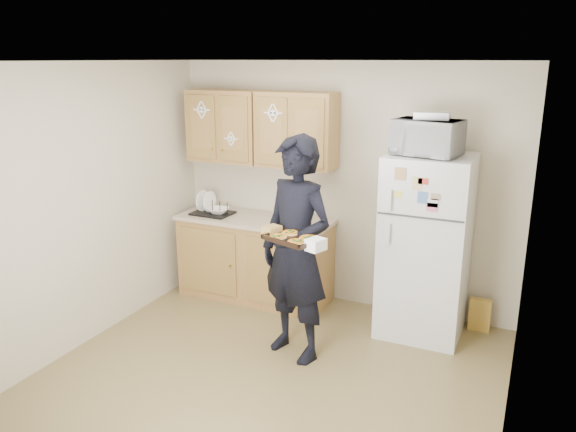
{
  "coord_description": "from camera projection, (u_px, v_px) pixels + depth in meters",
  "views": [
    {
      "loc": [
        1.84,
        -3.54,
        2.52
      ],
      "look_at": [
        0.01,
        0.45,
        1.28
      ],
      "focal_mm": 35.0,
      "sensor_mm": 36.0,
      "label": 1
    }
  ],
  "objects": [
    {
      "name": "foil_pan",
      "position": [
        432.0,
        116.0,
        4.82
      ],
      "size": [
        0.31,
        0.23,
        0.06
      ],
      "primitive_type": "cube",
      "rotation": [
        0.0,
        0.0,
        0.09
      ],
      "color": "silver",
      "rests_on": "microwave"
    },
    {
      "name": "soap_bottle",
      "position": [
        301.0,
        216.0,
        5.6
      ],
      "size": [
        0.1,
        0.1,
        0.2
      ],
      "primitive_type": "imported",
      "rotation": [
        0.0,
        0.0,
        0.13
      ],
      "color": "silver",
      "rests_on": "countertop"
    },
    {
      "name": "wall_back",
      "position": [
        342.0,
        186.0,
        5.75
      ],
      "size": [
        3.6,
        0.04,
        2.5
      ],
      "primitive_type": "cube",
      "color": "beige",
      "rests_on": "floor"
    },
    {
      "name": "wall_left",
      "position": [
        79.0,
        209.0,
        4.9
      ],
      "size": [
        0.04,
        3.6,
        2.5
      ],
      "primitive_type": "cube",
      "color": "beige",
      "rests_on": "floor"
    },
    {
      "name": "refrigerator",
      "position": [
        425.0,
        246.0,
        5.16
      ],
      "size": [
        0.75,
        0.7,
        1.7
      ],
      "primitive_type": "cube",
      "color": "silver",
      "rests_on": "floor"
    },
    {
      "name": "upper_cab_left",
      "position": [
        226.0,
        126.0,
        5.94
      ],
      "size": [
        0.8,
        0.33,
        0.75
      ],
      "primitive_type": "cube",
      "color": "brown",
      "rests_on": "wall_back"
    },
    {
      "name": "pizza_front_right",
      "position": [
        296.0,
        242.0,
        4.26
      ],
      "size": [
        0.14,
        0.14,
        0.02
      ],
      "primitive_type": "cylinder",
      "color": "orange",
      "rests_on": "baking_tray"
    },
    {
      "name": "dish_rack",
      "position": [
        212.0,
        207.0,
        6.02
      ],
      "size": [
        0.43,
        0.32,
        0.17
      ],
      "primitive_type": "cube",
      "rotation": [
        0.0,
        0.0,
        -0.03
      ],
      "color": "black",
      "rests_on": "countertop"
    },
    {
      "name": "person",
      "position": [
        296.0,
        250.0,
        4.71
      ],
      "size": [
        0.82,
        0.67,
        1.93
      ],
      "primitive_type": "imported",
      "rotation": [
        0.0,
        0.0,
        -0.33
      ],
      "color": "black",
      "rests_on": "floor"
    },
    {
      "name": "base_cabinet",
      "position": [
        255.0,
        259.0,
        6.04
      ],
      "size": [
        1.6,
        0.6,
        0.86
      ],
      "primitive_type": "cube",
      "color": "brown",
      "rests_on": "floor"
    },
    {
      "name": "bowl",
      "position": [
        219.0,
        211.0,
        6.0
      ],
      "size": [
        0.27,
        0.27,
        0.05
      ],
      "primitive_type": "imported",
      "rotation": [
        0.0,
        0.0,
        0.21
      ],
      "color": "white",
      "rests_on": "dish_rack"
    },
    {
      "name": "ceiling",
      "position": [
        260.0,
        61.0,
        3.84
      ],
      "size": [
        3.6,
        3.6,
        0.0
      ],
      "primitive_type": "plane",
      "color": "silver",
      "rests_on": "wall_back"
    },
    {
      "name": "countertop",
      "position": [
        255.0,
        219.0,
        5.92
      ],
      "size": [
        1.64,
        0.64,
        0.04
      ],
      "primitive_type": "cube",
      "color": "#BEAB92",
      "rests_on": "base_cabinet"
    },
    {
      "name": "baking_tray",
      "position": [
        293.0,
        239.0,
        4.37
      ],
      "size": [
        0.49,
        0.42,
        0.04
      ],
      "primitive_type": "cube",
      "rotation": [
        0.0,
        0.0,
        -0.33
      ],
      "color": "black",
      "rests_on": "person"
    },
    {
      "name": "cereal_box",
      "position": [
        480.0,
        315.0,
        5.35
      ],
      "size": [
        0.2,
        0.07,
        0.32
      ],
      "primitive_type": "cube",
      "color": "#EEDA54",
      "rests_on": "floor"
    },
    {
      "name": "floor",
      "position": [
        264.0,
        383.0,
        4.52
      ],
      "size": [
        3.6,
        3.6,
        0.0
      ],
      "primitive_type": "plane",
      "color": "brown",
      "rests_on": "ground"
    },
    {
      "name": "microwave",
      "position": [
        427.0,
        138.0,
        4.86
      ],
      "size": [
        0.63,
        0.48,
        0.31
      ],
      "primitive_type": "imported",
      "rotation": [
        0.0,
        0.0,
        -0.19
      ],
      "color": "silver",
      "rests_on": "refrigerator"
    },
    {
      "name": "pizza_back_left",
      "position": [
        290.0,
        233.0,
        4.48
      ],
      "size": [
        0.14,
        0.14,
        0.02
      ],
      "primitive_type": "cylinder",
      "color": "orange",
      "rests_on": "baking_tray"
    },
    {
      "name": "pizza_front_left",
      "position": [
        278.0,
        236.0,
        4.38
      ],
      "size": [
        0.14,
        0.14,
        0.02
      ],
      "primitive_type": "cylinder",
      "color": "orange",
      "rests_on": "baking_tray"
    },
    {
      "name": "upper_cab_right",
      "position": [
        297.0,
        130.0,
        5.61
      ],
      "size": [
        0.8,
        0.33,
        0.75
      ],
      "primitive_type": "cube",
      "color": "brown",
      "rests_on": "wall_back"
    },
    {
      "name": "pizza_back_right",
      "position": [
        308.0,
        238.0,
        4.35
      ],
      "size": [
        0.14,
        0.14,
        0.02
      ],
      "primitive_type": "cylinder",
      "color": "orange",
      "rests_on": "baking_tray"
    },
    {
      "name": "wall_right",
      "position": [
        521.0,
        272.0,
        3.46
      ],
      "size": [
        0.04,
        3.6,
        2.5
      ],
      "primitive_type": "cube",
      "color": "beige",
      "rests_on": "floor"
    },
    {
      "name": "wall_front",
      "position": [
        85.0,
        342.0,
        2.6
      ],
      "size": [
        3.6,
        0.04,
        2.5
      ],
      "primitive_type": "cube",
      "color": "beige",
      "rests_on": "floor"
    }
  ]
}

